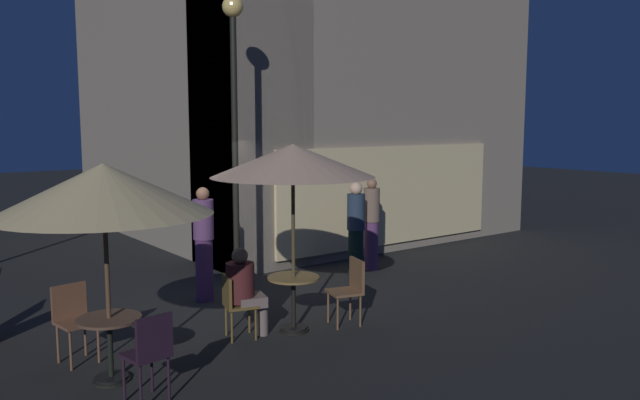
{
  "coord_description": "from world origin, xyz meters",
  "views": [
    {
      "loc": [
        -4.62,
        -8.63,
        2.82
      ],
      "look_at": [
        2.05,
        0.18,
        1.46
      ],
      "focal_mm": 35.7,
      "sensor_mm": 36.0,
      "label": 1
    }
  ],
  "objects_px": {
    "cafe_table_1": "(294,292)",
    "patron_standing_2": "(371,223)",
    "patio_umbrella_0": "(104,190)",
    "cafe_chair_2": "(350,285)",
    "patron_standing_3": "(204,244)",
    "street_lamp_near_corner": "(234,91)",
    "patio_umbrella_1": "(293,161)",
    "cafe_chair_0": "(150,349)",
    "cafe_table_0": "(110,336)",
    "patron_seated_0": "(244,286)",
    "cafe_chair_1": "(73,315)",
    "patron_standing_1": "(356,228)",
    "cafe_chair_3": "(234,301)"
  },
  "relations": [
    {
      "from": "cafe_table_1",
      "to": "patron_standing_2",
      "type": "height_order",
      "value": "patron_standing_2"
    },
    {
      "from": "cafe_table_1",
      "to": "patio_umbrella_0",
      "type": "distance_m",
      "value": 3.0
    },
    {
      "from": "cafe_chair_2",
      "to": "patron_standing_3",
      "type": "distance_m",
      "value": 2.56
    },
    {
      "from": "cafe_table_1",
      "to": "cafe_chair_2",
      "type": "bearing_deg",
      "value": -15.6
    },
    {
      "from": "street_lamp_near_corner",
      "to": "patio_umbrella_1",
      "type": "bearing_deg",
      "value": -98.91
    },
    {
      "from": "patio_umbrella_0",
      "to": "cafe_chair_2",
      "type": "distance_m",
      "value": 3.7
    },
    {
      "from": "cafe_chair_0",
      "to": "cafe_chair_2",
      "type": "xyz_separation_m",
      "value": [
        3.23,
        0.76,
        -0.02
      ]
    },
    {
      "from": "street_lamp_near_corner",
      "to": "cafe_table_0",
      "type": "xyz_separation_m",
      "value": [
        -2.88,
        -2.28,
        -2.79
      ]
    },
    {
      "from": "patron_seated_0",
      "to": "patron_standing_3",
      "type": "xyz_separation_m",
      "value": [
        0.38,
        1.88,
        0.23
      ]
    },
    {
      "from": "cafe_chair_1",
      "to": "street_lamp_near_corner",
      "type": "bearing_deg",
      "value": 106.45
    },
    {
      "from": "patio_umbrella_0",
      "to": "patron_standing_2",
      "type": "xyz_separation_m",
      "value": [
        5.8,
        2.26,
        -1.21
      ]
    },
    {
      "from": "patron_seated_0",
      "to": "patron_standing_1",
      "type": "distance_m",
      "value": 3.75
    },
    {
      "from": "cafe_table_1",
      "to": "patio_umbrella_0",
      "type": "height_order",
      "value": "patio_umbrella_0"
    },
    {
      "from": "cafe_table_0",
      "to": "patron_standing_2",
      "type": "xyz_separation_m",
      "value": [
        5.8,
        2.26,
        0.38
      ]
    },
    {
      "from": "patron_seated_0",
      "to": "patron_standing_3",
      "type": "distance_m",
      "value": 1.94
    },
    {
      "from": "cafe_chair_2",
      "to": "cafe_chair_3",
      "type": "relative_size",
      "value": 1.09
    },
    {
      "from": "street_lamp_near_corner",
      "to": "cafe_chair_1",
      "type": "relative_size",
      "value": 5.21
    },
    {
      "from": "patio_umbrella_1",
      "to": "cafe_chair_1",
      "type": "distance_m",
      "value": 3.27
    },
    {
      "from": "cafe_chair_3",
      "to": "patron_standing_1",
      "type": "distance_m",
      "value": 3.86
    },
    {
      "from": "street_lamp_near_corner",
      "to": "patron_standing_3",
      "type": "bearing_deg",
      "value": -176.68
    },
    {
      "from": "patio_umbrella_0",
      "to": "cafe_chair_2",
      "type": "relative_size",
      "value": 2.59
    },
    {
      "from": "patron_seated_0",
      "to": "patron_standing_2",
      "type": "xyz_separation_m",
      "value": [
        3.91,
        1.9,
        0.2
      ]
    },
    {
      "from": "cafe_chair_0",
      "to": "cafe_chair_2",
      "type": "distance_m",
      "value": 3.32
    },
    {
      "from": "patio_umbrella_0",
      "to": "patron_seated_0",
      "type": "xyz_separation_m",
      "value": [
        1.89,
        0.36,
        -1.42
      ]
    },
    {
      "from": "cafe_table_1",
      "to": "cafe_table_0",
      "type": "bearing_deg",
      "value": -175.99
    },
    {
      "from": "cafe_chair_0",
      "to": "patron_standing_1",
      "type": "distance_m",
      "value": 5.85
    },
    {
      "from": "patron_standing_2",
      "to": "street_lamp_near_corner",
      "type": "bearing_deg",
      "value": -119.5
    },
    {
      "from": "patio_umbrella_1",
      "to": "cafe_table_1",
      "type": "bearing_deg",
      "value": -90.0
    },
    {
      "from": "patio_umbrella_0",
      "to": "cafe_table_0",
      "type": "bearing_deg",
      "value": 0.0
    },
    {
      "from": "street_lamp_near_corner",
      "to": "cafe_chair_2",
      "type": "relative_size",
      "value": 5.17
    },
    {
      "from": "cafe_chair_2",
      "to": "cafe_chair_3",
      "type": "xyz_separation_m",
      "value": [
        -1.59,
        0.44,
        -0.04
      ]
    },
    {
      "from": "cafe_chair_3",
      "to": "patron_standing_3",
      "type": "distance_m",
      "value": 1.96
    },
    {
      "from": "patio_umbrella_1",
      "to": "cafe_chair_3",
      "type": "height_order",
      "value": "patio_umbrella_1"
    },
    {
      "from": "cafe_table_0",
      "to": "patron_standing_1",
      "type": "distance_m",
      "value": 5.63
    },
    {
      "from": "patio_umbrella_1",
      "to": "cafe_chair_3",
      "type": "bearing_deg",
      "value": 164.44
    },
    {
      "from": "street_lamp_near_corner",
      "to": "patio_umbrella_0",
      "type": "relative_size",
      "value": 2.0
    },
    {
      "from": "patio_umbrella_1",
      "to": "cafe_chair_3",
      "type": "xyz_separation_m",
      "value": [
        -0.79,
        0.22,
        -1.79
      ]
    },
    {
      "from": "cafe_chair_0",
      "to": "cafe_chair_2",
      "type": "relative_size",
      "value": 1.01
    },
    {
      "from": "cafe_table_0",
      "to": "cafe_chair_1",
      "type": "xyz_separation_m",
      "value": [
        -0.13,
        0.86,
        0.05
      ]
    },
    {
      "from": "cafe_chair_2",
      "to": "patio_umbrella_1",
      "type": "bearing_deg",
      "value": -0.0
    },
    {
      "from": "street_lamp_near_corner",
      "to": "cafe_table_1",
      "type": "bearing_deg",
      "value": -98.91
    },
    {
      "from": "cafe_chair_1",
      "to": "patron_standing_1",
      "type": "xyz_separation_m",
      "value": [
        5.36,
        1.19,
        0.32
      ]
    },
    {
      "from": "patio_umbrella_0",
      "to": "cafe_chair_1",
      "type": "bearing_deg",
      "value": 98.89
    },
    {
      "from": "cafe_chair_1",
      "to": "patron_standing_2",
      "type": "bearing_deg",
      "value": 94.45
    },
    {
      "from": "patio_umbrella_0",
      "to": "cafe_chair_0",
      "type": "xyz_separation_m",
      "value": [
        0.13,
        -0.8,
        -1.53
      ]
    },
    {
      "from": "cafe_chair_1",
      "to": "patio_umbrella_0",
      "type": "bearing_deg",
      "value": 0.0
    },
    {
      "from": "patron_seated_0",
      "to": "cafe_table_0",
      "type": "bearing_deg",
      "value": -153.6
    },
    {
      "from": "street_lamp_near_corner",
      "to": "patron_standing_3",
      "type": "distance_m",
      "value": 2.46
    },
    {
      "from": "cafe_table_1",
      "to": "patio_umbrella_1",
      "type": "xyz_separation_m",
      "value": [
        0.0,
        0.0,
        1.76
      ]
    },
    {
      "from": "cafe_table_1",
      "to": "cafe_chair_0",
      "type": "xyz_separation_m",
      "value": [
        -2.42,
        -0.98,
        0.03
      ]
    }
  ]
}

